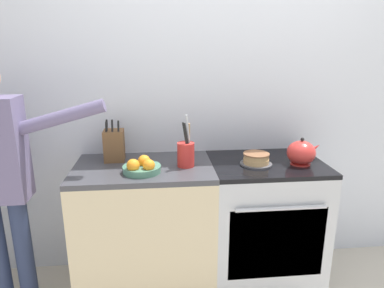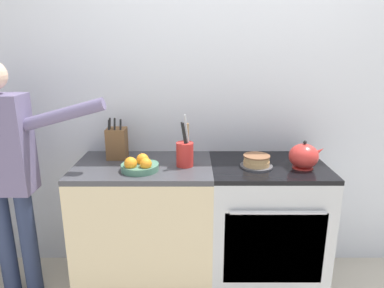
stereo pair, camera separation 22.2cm
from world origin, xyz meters
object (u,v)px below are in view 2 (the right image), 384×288
(knife_block, at_px, (118,143))
(person_baker, at_px, (8,164))
(stove_range, at_px, (266,226))
(fruit_bowl, at_px, (141,165))
(utensil_crock, at_px, (186,153))
(layer_cake, at_px, (257,161))
(tea_kettle, at_px, (305,156))

(knife_block, distance_m, person_baker, 0.71)
(stove_range, xyz_separation_m, person_baker, (-1.70, -0.10, 0.50))
(knife_block, relative_size, fruit_bowl, 1.23)
(fruit_bowl, bearing_deg, utensil_crock, 18.15)
(stove_range, distance_m, person_baker, 1.78)
(layer_cake, bearing_deg, stove_range, 26.07)
(stove_range, height_order, fruit_bowl, fruit_bowl)
(fruit_bowl, xyz_separation_m, person_baker, (-0.86, 0.03, 0.00))
(stove_range, distance_m, knife_block, 1.20)
(stove_range, height_order, utensil_crock, utensil_crock)
(layer_cake, bearing_deg, person_baker, -178.16)
(knife_block, bearing_deg, fruit_bowl, -53.34)
(utensil_crock, relative_size, person_baker, 0.22)
(tea_kettle, distance_m, fruit_bowl, 1.06)
(fruit_bowl, bearing_deg, person_baker, 178.23)
(layer_cake, distance_m, fruit_bowl, 0.76)
(layer_cake, xyz_separation_m, tea_kettle, (0.30, -0.02, 0.04))
(tea_kettle, height_order, fruit_bowl, tea_kettle)
(layer_cake, xyz_separation_m, utensil_crock, (-0.47, 0.02, 0.05))
(stove_range, height_order, tea_kettle, tea_kettle)
(fruit_bowl, bearing_deg, stove_range, 8.28)
(layer_cake, relative_size, fruit_bowl, 0.89)
(knife_block, xyz_separation_m, person_baker, (-0.66, -0.24, -0.07))
(tea_kettle, relative_size, utensil_crock, 0.66)
(tea_kettle, bearing_deg, utensil_crock, 177.20)
(knife_block, relative_size, person_baker, 0.18)
(layer_cake, bearing_deg, utensil_crock, 178.14)
(knife_block, xyz_separation_m, fruit_bowl, (0.20, -0.26, -0.07))
(knife_block, height_order, fruit_bowl, knife_block)
(utensil_crock, bearing_deg, stove_range, 3.02)
(layer_cake, xyz_separation_m, person_baker, (-1.61, -0.05, 0.00))
(tea_kettle, height_order, knife_block, knife_block)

